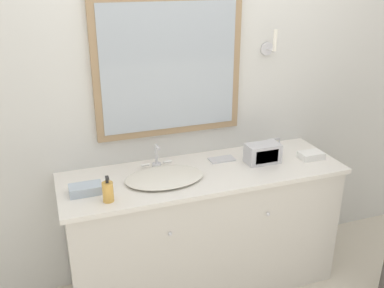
% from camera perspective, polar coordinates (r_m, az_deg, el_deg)
% --- Properties ---
extents(wall_back, '(8.00, 0.18, 2.55)m').
position_cam_1_polar(wall_back, '(2.90, -0.73, 6.04)').
color(wall_back, silver).
rests_on(wall_back, ground_plane).
extents(vanity_counter, '(1.83, 0.60, 0.89)m').
position_cam_1_polar(vanity_counter, '(2.98, 1.51, -11.33)').
color(vanity_counter, beige).
rests_on(vanity_counter, ground_plane).
extents(sink_basin, '(0.49, 0.38, 0.17)m').
position_cam_1_polar(sink_basin, '(2.65, -3.72, -4.33)').
color(sink_basin, silver).
rests_on(sink_basin, vanity_counter).
extents(soap_bottle, '(0.06, 0.06, 0.16)m').
position_cam_1_polar(soap_bottle, '(2.43, -11.15, -6.22)').
color(soap_bottle, gold).
rests_on(soap_bottle, vanity_counter).
extents(appliance_box, '(0.23, 0.13, 0.13)m').
position_cam_1_polar(appliance_box, '(2.89, 9.42, -1.24)').
color(appliance_box, '#BCBCC1').
rests_on(appliance_box, vanity_counter).
extents(picture_frame, '(0.10, 0.01, 0.10)m').
position_cam_1_polar(picture_frame, '(3.08, 10.75, -0.16)').
color(picture_frame, '#B2B2B7').
rests_on(picture_frame, vanity_counter).
extents(hand_towel_near_sink, '(0.16, 0.11, 0.05)m').
position_cam_1_polar(hand_towel_near_sink, '(3.04, 15.58, -1.46)').
color(hand_towel_near_sink, white).
rests_on(hand_towel_near_sink, vanity_counter).
extents(hand_towel_far_corner, '(0.19, 0.11, 0.05)m').
position_cam_1_polar(hand_towel_far_corner, '(2.55, -14.00, -5.88)').
color(hand_towel_far_corner, '#A8B7C6').
rests_on(hand_towel_far_corner, vanity_counter).
extents(metal_tray, '(0.17, 0.09, 0.01)m').
position_cam_1_polar(metal_tray, '(2.92, 4.00, -2.05)').
color(metal_tray, silver).
rests_on(metal_tray, vanity_counter).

